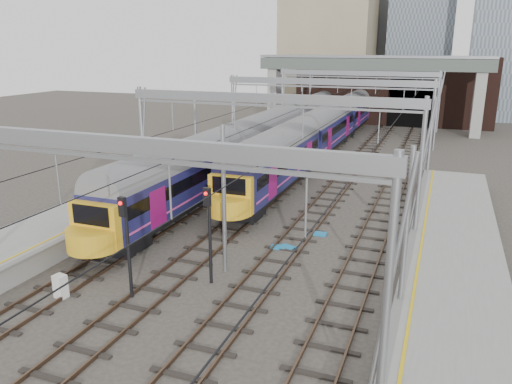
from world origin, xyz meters
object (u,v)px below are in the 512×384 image
at_px(signal_near_centre, 209,223).
at_px(signal_near_left, 126,235).
at_px(train_main, 342,118).
at_px(train_second, 263,137).
at_px(relay_cabinet, 61,286).

bearing_deg(signal_near_centre, signal_near_left, -125.65).
distance_m(signal_near_left, signal_near_centre, 3.54).
xyz_separation_m(train_main, signal_near_centre, (1.92, -38.45, 0.42)).
distance_m(train_second, relay_cabinet, 26.75).
bearing_deg(relay_cabinet, train_main, 95.27).
height_order(train_main, relay_cabinet, train_main).
distance_m(train_main, signal_near_centre, 38.50).
bearing_deg(train_main, signal_near_left, -90.94).
bearing_deg(relay_cabinet, signal_near_left, 30.19).
height_order(train_second, signal_near_left, train_second).
height_order(signal_near_centre, relay_cabinet, signal_near_centre).
xyz_separation_m(train_second, signal_near_left, (3.33, -25.64, 0.44)).
relative_size(signal_near_centre, relay_cabinet, 4.42).
distance_m(train_main, train_second, 15.75).
bearing_deg(signal_near_left, train_second, 106.82).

